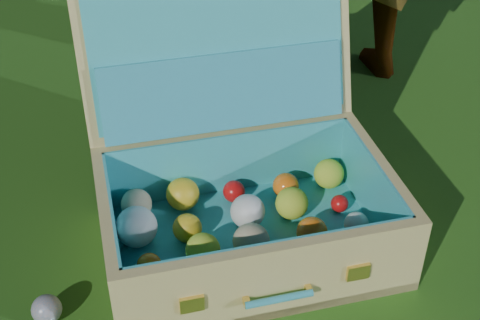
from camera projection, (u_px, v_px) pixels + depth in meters
name	position (u px, v px, depth m)	size (l,w,h in m)	color
ground	(284.00, 246.00, 1.63)	(60.00, 60.00, 0.00)	#215114
stray_ball	(47.00, 309.00, 1.42)	(0.06, 0.06, 0.06)	teal
suitcase	(236.00, 165.00, 1.59)	(0.68, 0.66, 0.63)	tan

